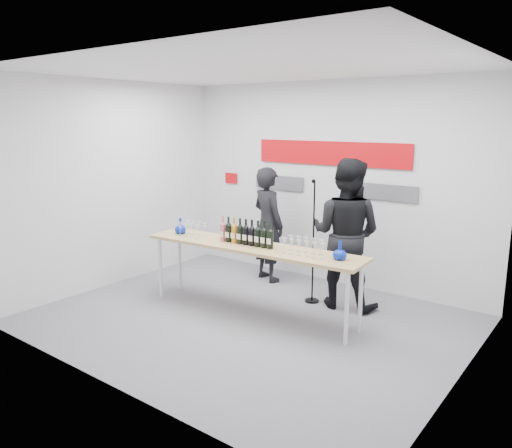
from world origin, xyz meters
name	(u,v)px	position (x,y,z in m)	size (l,w,h in m)	color
ground	(248,320)	(0.00, 0.00, 0.00)	(5.00, 5.00, 0.00)	slate
back_wall	(330,184)	(0.00, 2.00, 1.50)	(5.00, 0.04, 3.00)	silver
signage	(326,163)	(-0.06, 1.97, 1.81)	(3.38, 0.02, 0.79)	#C1080E
tasting_table	(251,251)	(-0.11, 0.22, 0.83)	(3.01, 0.79, 0.89)	tan
wine_bottles	(246,232)	(-0.18, 0.21, 1.06)	(0.80, 0.13, 0.33)	#CC5966
decanter_left	(180,226)	(-1.30, 0.16, 1.00)	(0.16, 0.16, 0.21)	#08229F
decanter_right	(340,250)	(1.08, 0.31, 1.00)	(0.16, 0.16, 0.21)	#08229F
glasses_left	(192,229)	(-1.07, 0.16, 0.99)	(0.37, 0.24, 0.18)	silver
glasses_right	(304,247)	(0.64, 0.26, 0.99)	(0.57, 0.25, 0.18)	silver
presenter_left	(268,224)	(-0.74, 1.46, 0.87)	(0.64, 0.42, 1.75)	black
presenter_right	(346,234)	(0.71, 1.16, 0.98)	(0.95, 0.74, 1.96)	black
mic_stand	(313,265)	(0.31, 1.03, 0.51)	(0.20, 0.20, 1.68)	black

